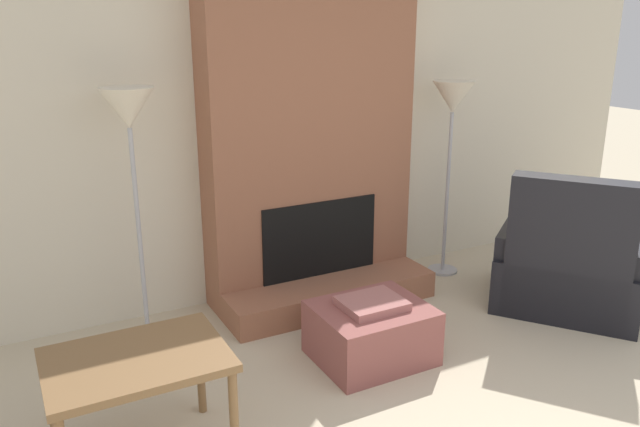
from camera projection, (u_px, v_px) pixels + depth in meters
wall_back at (298, 126)px, 4.78m from camera, size 7.05×0.06×2.60m
fireplace at (311, 144)px, 4.62m from camera, size 1.62×0.72×2.60m
ottoman at (371, 331)px, 3.94m from camera, size 0.70×0.59×0.41m
armchair at (568, 270)px, 4.59m from camera, size 1.27×1.30×1.06m
side_table at (137, 369)px, 2.91m from camera, size 0.83×0.60×0.58m
floor_lamp_left at (129, 123)px, 3.83m from camera, size 0.34×0.34×1.68m
floor_lamp_right at (452, 108)px, 4.98m from camera, size 0.34×0.34×1.62m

